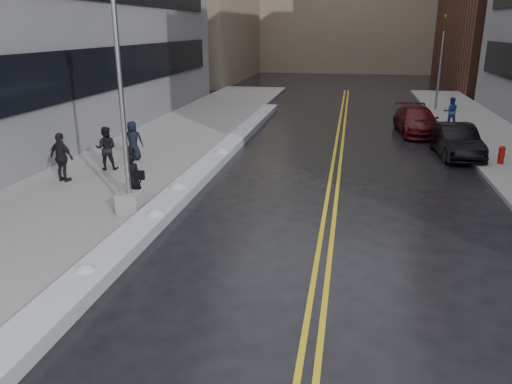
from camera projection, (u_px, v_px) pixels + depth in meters
The scene contains 15 objects.
ground at pixel (222, 254), 12.40m from camera, with size 160.00×160.00×0.00m, color black.
sidewalk_west at pixel (154, 149), 22.73m from camera, with size 5.50×50.00×0.15m, color gray.
lane_line_left at pixel (334, 159), 21.32m from camera, with size 0.12×50.00×0.01m, color gold.
lane_line_right at pixel (341, 160), 21.26m from camera, with size 0.12×50.00×0.01m, color gold.
snow_ridge at pixel (213, 162), 20.25m from camera, with size 0.90×30.00×0.34m, color silver.
lamppost at pixel (124, 133), 14.06m from camera, with size 0.65×0.65×7.62m.
fire_hydrant at pixel (502, 154), 19.97m from camera, with size 0.26×0.26×0.73m.
traffic_signal at pixel (441, 59), 32.22m from camera, with size 0.16×0.20×6.00m.
pedestrian_fedora at pixel (133, 178), 15.28m from camera, with size 0.60×0.39×1.63m, color black.
pedestrian_b at pixel (106, 148), 19.01m from camera, with size 0.81×0.63×1.66m, color black.
pedestrian_c at pixel (133, 141), 20.40m from camera, with size 0.79×0.51×1.61m, color black.
pedestrian_d at pixel (62, 157), 17.51m from camera, with size 1.03×0.43×1.75m, color black.
pedestrian_east at pixel (451, 112), 27.54m from camera, with size 0.77×0.60×1.58m, color navy.
car_black at pixel (456, 141), 21.57m from camera, with size 1.48×4.24×1.40m, color black.
car_maroon at pixel (417, 121), 26.24m from camera, with size 1.93×4.74×1.38m, color #440A0E.
Camera 1 is at (2.94, -10.94, 5.36)m, focal length 35.00 mm.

